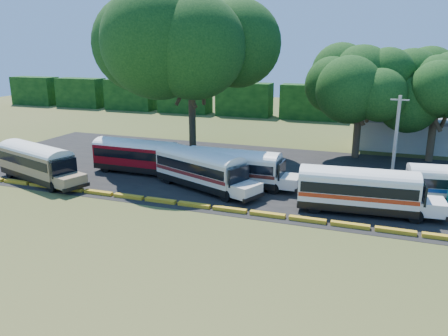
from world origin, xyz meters
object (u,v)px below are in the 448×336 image
(tree_west, at_px, (191,42))
(bus_beige, at_px, (37,161))
(bus_red, at_px, (138,154))
(bus_white_red, at_px, (361,188))
(bus_cream_west, at_px, (201,167))

(tree_west, bearing_deg, bus_beige, -123.70)
(bus_red, distance_m, bus_white_red, 21.93)
(bus_beige, distance_m, tree_west, 20.34)
(bus_beige, distance_m, bus_cream_west, 15.62)
(bus_beige, bearing_deg, tree_west, 74.10)
(tree_west, bearing_deg, bus_red, -104.28)
(bus_red, xyz_separation_m, bus_cream_west, (7.93, -2.52, 0.04))
(bus_beige, xyz_separation_m, bus_white_red, (28.95, 1.81, -0.05))
(bus_red, distance_m, bus_cream_west, 8.32)
(bus_beige, bearing_deg, bus_red, 55.66)
(bus_beige, height_order, tree_west, tree_west)
(bus_white_red, bearing_deg, tree_west, 142.81)
(tree_west, bearing_deg, bus_white_red, -32.84)
(bus_red, height_order, bus_white_red, bus_white_red)
(bus_beige, xyz_separation_m, tree_west, (9.56, 14.33, 10.81))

